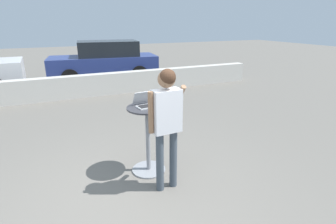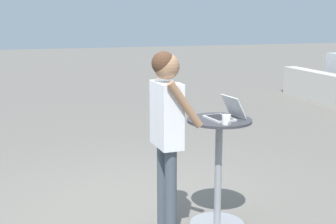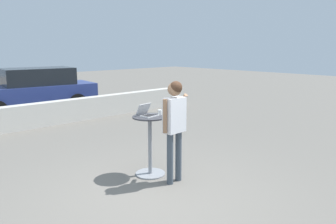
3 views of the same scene
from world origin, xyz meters
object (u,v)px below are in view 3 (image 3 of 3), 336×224
(cafe_table, at_px, (150,143))
(parked_car_near_street, at_px, (35,90))
(standing_person, at_px, (174,118))
(coffee_mug, at_px, (160,112))
(laptop, at_px, (147,113))

(cafe_table, relative_size, parked_car_near_street, 0.25)
(standing_person, height_order, parked_car_near_street, standing_person)
(cafe_table, distance_m, standing_person, 0.77)
(cafe_table, xyz_separation_m, coffee_mug, (0.22, -0.03, 0.54))
(parked_car_near_street, bearing_deg, coffee_mug, -94.79)
(standing_person, distance_m, parked_car_near_street, 8.06)
(coffee_mug, xyz_separation_m, parked_car_near_street, (0.63, 7.49, -0.35))
(cafe_table, distance_m, coffee_mug, 0.58)
(coffee_mug, distance_m, standing_person, 0.55)
(laptop, distance_m, coffee_mug, 0.25)
(coffee_mug, height_order, parked_car_near_street, parked_car_near_street)
(standing_person, bearing_deg, coffee_mug, 74.63)
(laptop, bearing_deg, cafe_table, -82.52)
(laptop, distance_m, parked_car_near_street, 7.46)
(standing_person, bearing_deg, parked_car_near_street, 84.50)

